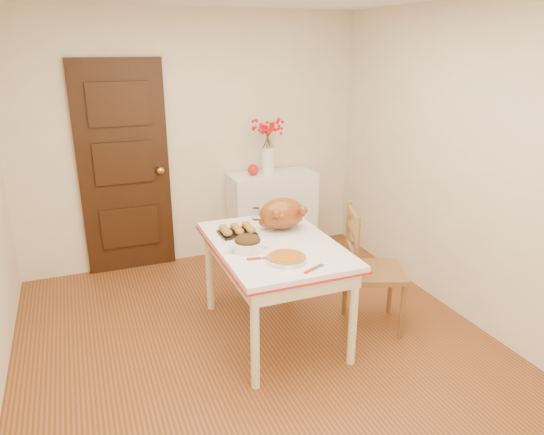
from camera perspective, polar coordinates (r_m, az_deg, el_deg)
name	(u,v)px	position (r m, az deg, el deg)	size (l,w,h in m)	color
floor	(266,356)	(3.84, -0.74, -15.43)	(3.50, 4.00, 0.00)	#552F10
wall_back	(194,141)	(5.17, -8.84, 8.57)	(3.50, 0.00, 2.50)	beige
wall_front	(498,366)	(1.74, 24.18, -15.07)	(3.50, 0.00, 2.50)	beige
wall_right	(476,170)	(4.23, 22.04, 5.03)	(0.00, 4.00, 2.50)	beige
door_back	(124,169)	(5.08, -16.37, 5.29)	(0.85, 0.06, 2.06)	black
sideboard	(272,214)	(5.38, 0.03, 0.39)	(0.90, 0.40, 0.90)	white
kitchen_table	(274,289)	(3.92, 0.27, -8.10)	(0.89, 1.30, 0.78)	white
chair_oak	(375,269)	(4.05, 11.53, -5.74)	(0.44, 0.44, 1.00)	brown
berry_vase	(268,147)	(5.18, -0.47, 8.00)	(0.29, 0.29, 0.57)	white
apple	(253,170)	(5.17, -2.14, 5.43)	(0.12, 0.12, 0.12)	red
turkey_platter	(282,215)	(3.93, 1.12, 0.27)	(0.42, 0.34, 0.27)	#963F18
pumpkin_pie	(286,257)	(3.43, 1.64, -4.54)	(0.27, 0.27, 0.06)	#A85710
stuffing_dish	(248,243)	(3.60, -2.78, -2.94)	(0.28, 0.22, 0.11)	#422A12
rolls_tray	(237,230)	(3.91, -3.99, -1.39)	(0.27, 0.21, 0.07)	olive
pie_server	(314,269)	(3.33, 4.75, -5.77)	(0.19, 0.05, 0.01)	silver
carving_knife	(266,258)	(3.48, -0.66, -4.56)	(0.27, 0.07, 0.01)	silver
drinking_glass	(256,214)	(4.22, -1.84, 0.42)	(0.06, 0.06, 0.10)	white
shaker_pair	(289,214)	(4.24, 1.94, 0.45)	(0.09, 0.04, 0.09)	white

